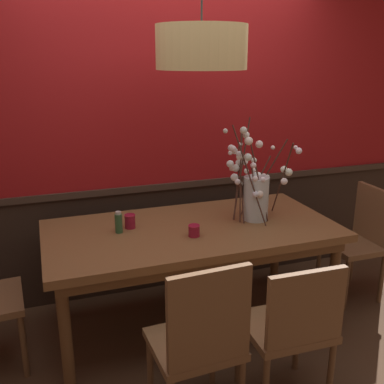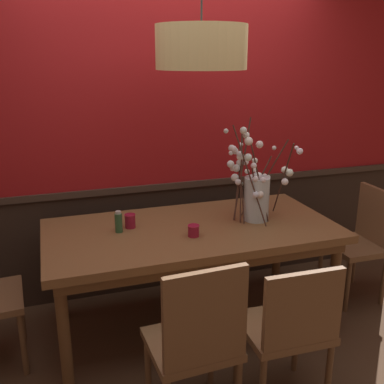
% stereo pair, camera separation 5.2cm
% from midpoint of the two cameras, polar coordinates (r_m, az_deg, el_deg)
% --- Properties ---
extents(ground_plane, '(24.00, 24.00, 0.00)m').
position_cam_midpoint_polar(ground_plane, '(3.43, -0.45, -16.61)').
color(ground_plane, '#4C3321').
extents(back_wall, '(4.67, 0.14, 2.68)m').
position_cam_midpoint_polar(back_wall, '(3.58, -4.18, 7.82)').
color(back_wall, '#2D2119').
rests_on(back_wall, ground).
extents(dining_table, '(1.98, 0.98, 0.78)m').
position_cam_midpoint_polar(dining_table, '(3.11, -0.48, -5.93)').
color(dining_table, brown).
rests_on(dining_table, ground).
extents(chair_near_side_right, '(0.47, 0.43, 0.89)m').
position_cam_midpoint_polar(chair_near_side_right, '(2.56, 12.05, -16.29)').
color(chair_near_side_right, brown).
rests_on(chair_near_side_right, ground).
extents(chair_near_side_left, '(0.46, 0.44, 0.97)m').
position_cam_midpoint_polar(chair_near_side_left, '(2.37, 0.38, -18.23)').
color(chair_near_side_left, brown).
rests_on(chair_near_side_left, ground).
extents(chair_head_east_end, '(0.40, 0.44, 0.91)m').
position_cam_midpoint_polar(chair_head_east_end, '(3.84, 20.30, -5.33)').
color(chair_head_east_end, brown).
rests_on(chair_head_east_end, ground).
extents(vase_with_blossoms, '(0.52, 0.40, 0.72)m').
position_cam_midpoint_polar(vase_with_blossoms, '(3.18, 7.57, 0.05)').
color(vase_with_blossoms, silver).
rests_on(vase_with_blossoms, dining_table).
extents(candle_holder_nearer_center, '(0.08, 0.08, 0.08)m').
position_cam_midpoint_polar(candle_holder_nearer_center, '(2.91, -0.25, -4.94)').
color(candle_holder_nearer_center, maroon).
rests_on(candle_holder_nearer_center, dining_table).
extents(candle_holder_nearer_edge, '(0.08, 0.08, 0.10)m').
position_cam_midpoint_polar(candle_holder_nearer_edge, '(3.07, -8.40, -3.71)').
color(candle_holder_nearer_edge, maroon).
rests_on(candle_holder_nearer_edge, dining_table).
extents(condiment_bottle, '(0.05, 0.05, 0.15)m').
position_cam_midpoint_polar(condiment_bottle, '(3.00, -9.83, -3.87)').
color(condiment_bottle, '#2D5633').
rests_on(condiment_bottle, dining_table).
extents(pendant_lamp, '(0.55, 0.55, 0.86)m').
position_cam_midpoint_polar(pendant_lamp, '(2.81, 0.65, 17.96)').
color(pendant_lamp, tan).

